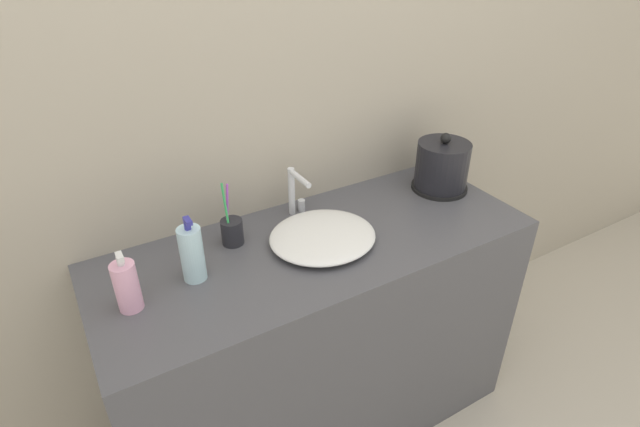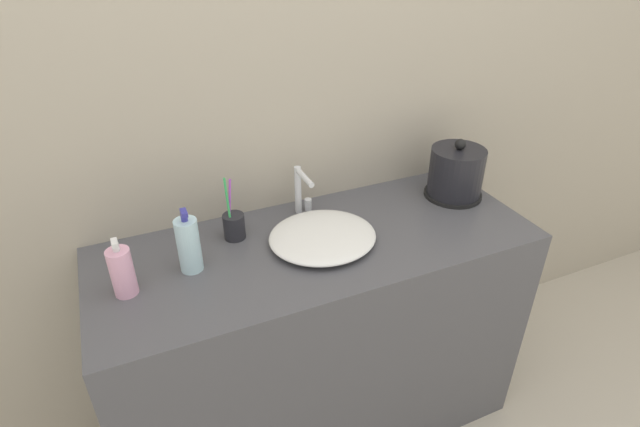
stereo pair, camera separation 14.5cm
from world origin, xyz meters
name	(u,v)px [view 2 (the right image)]	position (x,y,z in m)	size (l,w,h in m)	color
wall_back	(281,56)	(0.00, 0.54, 1.30)	(6.00, 0.04, 2.60)	#ADA38E
vanity_counter	(319,339)	(0.00, 0.26, 0.40)	(1.34, 0.52, 0.81)	#4C4C51
sink_basin	(323,236)	(0.01, 0.26, 0.83)	(0.32, 0.30, 0.04)	white
faucet	(301,189)	(0.01, 0.44, 0.90)	(0.06, 0.13, 0.16)	silver
electric_kettle	(456,174)	(0.55, 0.34, 0.89)	(0.20, 0.20, 0.21)	black
toothbrush_cup	(234,225)	(-0.22, 0.39, 0.85)	(0.07, 0.07, 0.20)	#232328
lotion_bottle	(189,245)	(-0.38, 0.28, 0.89)	(0.06, 0.06, 0.19)	silver
shampoo_bottle	(122,272)	(-0.55, 0.25, 0.88)	(0.06, 0.06, 0.17)	#EAA8C6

